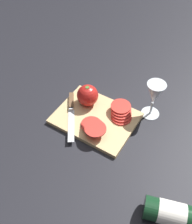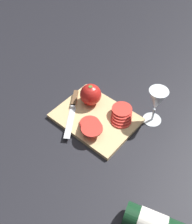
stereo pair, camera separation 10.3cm
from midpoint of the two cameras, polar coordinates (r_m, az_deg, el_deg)
The scene contains 7 objects.
ground_plane at distance 1.09m, azimuth 3.95°, elevation -0.59°, with size 3.00×3.00×0.00m, color black.
cutting_board at distance 1.06m, azimuth 2.78°, elevation -1.53°, with size 0.32×0.24×0.02m.
wine_glass at distance 1.03m, azimuth 15.86°, elevation 2.05°, with size 0.08×0.08×0.16m.
whole_tomato at distance 1.08m, azimuth 1.56°, elevation 3.68°, with size 0.09×0.09×0.09m.
knife at distance 1.09m, azimuth -2.22°, elevation 1.54°, with size 0.16×0.22×0.01m.
tomato_slice_stack_near at distance 1.00m, azimuth 1.80°, elevation -3.25°, with size 0.12×0.11×0.04m.
tomato_slice_stack_far at distance 1.05m, azimuth 8.39°, elevation -0.76°, with size 0.10×0.11×0.03m.
Camera 2 is at (0.44, -0.56, 0.83)m, focal length 42.00 mm.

